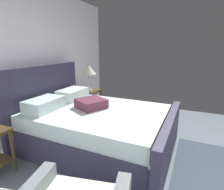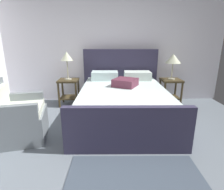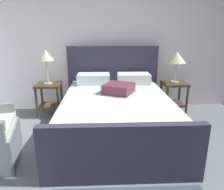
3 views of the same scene
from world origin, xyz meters
The scene contains 5 objects.
ground_plane centered at (0.00, 0.00, -0.01)m, with size 5.13×5.23×0.02m, color slate.
wall_back centered at (0.00, 2.67, 1.30)m, with size 5.25×0.12×2.59m, color white.
bed centered at (0.14, 1.42, 0.35)m, with size 1.74×2.27×1.26m.
nightstand_right centered at (1.31, 2.19, 0.40)m, with size 0.44×0.44×0.60m.
table_lamp_right centered at (1.31, 2.19, 1.05)m, with size 0.34×0.34×0.56m.
Camera 1 is at (-2.21, 0.08, 1.56)m, focal length 29.41 mm.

